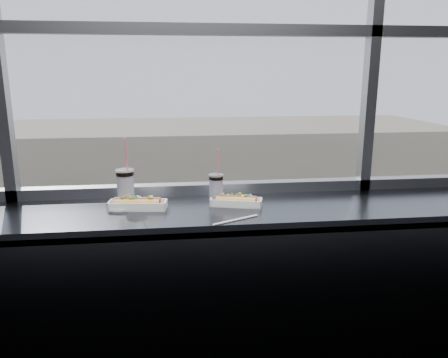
{
  "coord_description": "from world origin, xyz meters",
  "views": [
    {
      "loc": [
        -0.13,
        -0.92,
        1.78
      ],
      "look_at": [
        0.13,
        1.23,
        1.25
      ],
      "focal_mm": 35.0,
      "sensor_mm": 36.0,
      "label": 1
    }
  ],
  "objects": [
    {
      "name": "wall_back_lower",
      "position": [
        0.0,
        1.5,
        0.55
      ],
      "size": [
        6.0,
        0.0,
        6.0
      ],
      "primitive_type": "plane",
      "rotation": [
        1.57,
        0.0,
        0.0
      ],
      "color": "black",
      "rests_on": "ground"
    },
    {
      "name": "counter",
      "position": [
        0.0,
        1.23,
        1.07
      ],
      "size": [
        6.0,
        0.55,
        0.06
      ],
      "primitive_type": "cube",
      "color": "#464A52",
      "rests_on": "ground"
    },
    {
      "name": "counter_fascia",
      "position": [
        0.0,
        0.97,
        0.55
      ],
      "size": [
        6.0,
        0.04,
        1.04
      ],
      "primitive_type": "cube",
      "color": "#464A52",
      "rests_on": "ground"
    },
    {
      "name": "hotdog_tray_left",
      "position": [
        -0.31,
        1.24,
        1.13
      ],
      "size": [
        0.3,
        0.13,
        0.07
      ],
      "rotation": [
        0.0,
        0.0,
        -0.12
      ],
      "color": "white",
      "rests_on": "counter"
    },
    {
      "name": "hotdog_tray_right",
      "position": [
        0.19,
        1.24,
        1.13
      ],
      "size": [
        0.28,
        0.15,
        0.07
      ],
      "rotation": [
        0.0,
        0.0,
        -0.26
      ],
      "color": "white",
      "rests_on": "counter"
    },
    {
      "name": "soda_cup_left",
      "position": [
        -0.38,
        1.34,
        1.2
      ],
      "size": [
        0.1,
        0.1,
        0.36
      ],
      "color": "white",
      "rests_on": "counter"
    },
    {
      "name": "soda_cup_right",
      "position": [
        0.1,
        1.3,
        1.19
      ],
      "size": [
        0.08,
        0.08,
        0.3
      ],
      "color": "white",
      "rests_on": "counter"
    },
    {
      "name": "loose_straw",
      "position": [
        0.16,
        1.01,
        1.1
      ],
      "size": [
        0.23,
        0.12,
        0.01
      ],
      "primitive_type": "cylinder",
      "rotation": [
        0.0,
        1.57,
        0.46
      ],
      "color": "white",
      "rests_on": "counter"
    },
    {
      "name": "wrapper",
      "position": [
        -0.41,
        1.21,
        1.11
      ],
      "size": [
        0.09,
        0.07,
        0.02
      ],
      "primitive_type": "ellipsoid",
      "color": "silver",
      "rests_on": "counter"
    },
    {
      "name": "plaza_ground",
      "position": [
        0.0,
        45.0,
        -11.0
      ],
      "size": [
        120.0,
        120.0,
        0.0
      ],
      "primitive_type": "plane",
      "color": "#A29484",
      "rests_on": "ground"
    },
    {
      "name": "street_asphalt",
      "position": [
        0.0,
        21.5,
        -10.97
      ],
      "size": [
        80.0,
        10.0,
        0.06
      ],
      "primitive_type": "cube",
      "color": "black",
      "rests_on": "plaza_ground"
    },
    {
      "name": "far_sidewalk",
      "position": [
        0.0,
        29.5,
        -10.98
      ],
      "size": [
        80.0,
        6.0,
        0.04
      ],
      "primitive_type": "cube",
      "color": "#A29484",
      "rests_on": "plaza_ground"
    },
    {
      "name": "far_building",
      "position": [
        0.0,
        39.5,
        -7.0
      ],
      "size": [
        50.0,
        14.0,
        8.0
      ],
      "primitive_type": "cube",
      "color": "gray",
      "rests_on": "plaza_ground"
    },
    {
      "name": "car_near_b",
      "position": [
        -5.91,
        17.5,
        -10.01
      ],
      "size": [
        2.8,
        5.77,
        1.87
      ],
      "primitive_type": "imported",
      "rotation": [
        0.0,
        0.0,
        1.66
      ],
      "color": "#242424",
      "rests_on": "street_asphalt"
    },
    {
      "name": "car_far_b",
      "position": [
        2.08,
        25.5,
        -9.94
      ],
      "size": [
        2.52,
        6.03,
        2.01
      ],
      "primitive_type": "imported",
      "rotation": [
        0.0,
        0.0,
        1.57
      ],
      "color": "maroon",
      "rests_on": "street_asphalt"
    },
    {
      "name": "car_far_c",
      "position": [
        11.43,
        25.5,
        -9.9
      ],
      "size": [
        3.01,
        6.4,
        2.08
      ],
      "primitive_type": "imported",
      "rotation": [
        0.0,
        0.0,
        1.64
      ],
      "color": "silver",
      "rests_on": "street_asphalt"
    },
    {
      "name": "car_far_a",
      "position": [
        -9.92,
        25.5,
        -9.92
      ],
      "size": [
        2.95,
        6.3,
        2.05
      ],
      "primitive_type": "imported",
      "rotation": [
        0.0,
        0.0,
        1.51
      ],
      "color": "black",
      "rests_on": "street_asphalt"
    },
    {
      "name": "car_near_c",
      "position": [
        0.47,
        17.5,
        -9.89
      ],
      "size": [
        3.27,
        6.57,
        2.11
      ],
      "primitive_type": "imported",
      "rotation": [
        0.0,
        0.0,
        1.67
      ],
      "color": "#660100",
      "rests_on": "street_asphalt"
    },
    {
      "name": "pedestrian_a",
      "position": [
        -4.36,
        30.56,
        -9.98
      ],
      "size": [
        0.87,
        0.65,
        1.96
      ],
      "primitive_type": "imported",
      "rotation": [
        0.0,
        0.0,
        3.14
      ],
      "color": "#66605B",
      "rests_on": "far_sidewalk"
    },
    {
      "name": "pedestrian_b",
      "position": [
        -0.02,
        29.67,
        -9.96
      ],
      "size": [
        0.89,
        0.67,
        2.0
      ],
      "primitive_type": "imported",
      "rotation": [
        0.0,
        0.0,
        3.14
      ],
      "color": "#66605B",
      "rests_on": "far_sidewalk"
    },
    {
      "name": "pedestrian_d",
      "position": [
        9.32,
        29.65,
        -9.95
      ],
      "size": [
        0.67,
        0.9,
        2.02
      ],
      "primitive_type": "imported",
      "rotation": [
        0.0,
        0.0,
        1.57
      ],
      "color": "#66605B",
      "rests_on": "far_sidewalk"
    },
    {
      "name": "tree_left",
      "position": [
        -7.9,
        29.5,
        -7.86
      ],
      "size": [
        2.96,
        2.96,
        4.63
      ],
      "color": "#47382B",
      "rests_on": "far_sidewalk"
    },
    {
      "name": "tree_center",
      "position": [
        -0.28,
        29.5,
        -7.97
      ],
      "size": [
        2.86,
        2.86,
        4.47
      ],
      "color": "#47382B",
      "rests_on": "far_sidewalk"
    },
    {
      "name": "tree_right",
      "position": [
        10.77,
        29.5,
        -7.97
      ],
      "size": [
        2.86,
        2.86,
        4.47
      ],
      "color": "#47382B",
      "rests_on": "far_sidewalk"
    }
  ]
}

